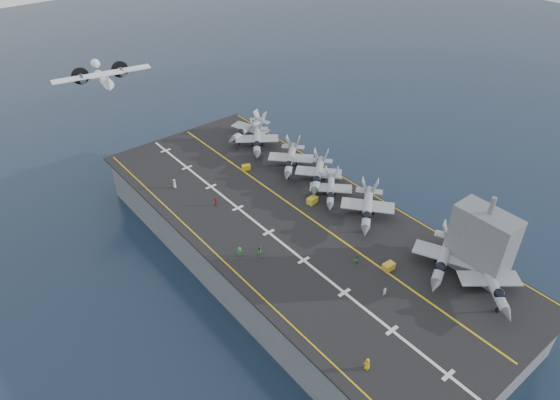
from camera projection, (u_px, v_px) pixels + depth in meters
ground at (292, 260)px, 102.61m from camera, size 500.00×500.00×0.00m
hull at (293, 242)px, 99.73m from camera, size 36.00×90.00×10.00m
flight_deck at (293, 221)px, 96.74m from camera, size 38.00×92.00×0.40m
foul_line at (305, 214)px, 98.15m from camera, size 0.35×90.00×0.02m
landing_centerline at (269, 232)px, 93.52m from camera, size 0.50×90.00×0.02m
deck_edge_port at (219, 257)px, 87.86m from camera, size 0.25×90.00×0.02m
deck_edge_stbd at (359, 187)px, 106.13m from camera, size 0.25×90.00×0.02m
island_superstructure at (483, 235)px, 80.97m from camera, size 5.00×10.00×15.00m
fighter_jet_0 at (491, 281)px, 79.43m from camera, size 16.91×17.63×5.12m
fighter_jet_1 at (444, 256)px, 83.91m from camera, size 18.87×16.29×5.52m
fighter_jet_3 at (368, 207)px, 95.62m from camera, size 18.49×17.79×5.37m
fighter_jet_4 at (331, 189)px, 101.46m from camera, size 15.36×15.31×4.52m
fighter_jet_5 at (318, 173)px, 105.87m from camera, size 17.64×17.19×5.14m
fighter_jet_6 at (291, 159)px, 110.74m from camera, size 17.82×17.71×5.23m
fighter_jet_7 at (257, 139)px, 117.99m from camera, size 17.37×18.39×5.32m
fighter_jet_8 at (248, 128)px, 122.88m from camera, size 16.79×13.77×5.02m
tow_cart_a at (389, 266)px, 85.01m from camera, size 2.12×1.45×1.23m
tow_cart_b at (312, 200)px, 101.00m from camera, size 2.36×1.72×1.30m
tow_cart_c at (246, 167)px, 111.65m from camera, size 2.14×1.79×1.10m
crew_0 at (367, 364)px, 68.42m from camera, size 0.91×1.28×2.02m
crew_2 at (260, 251)px, 87.75m from camera, size 1.19×1.41×2.00m
crew_3 at (240, 251)px, 87.78m from camera, size 1.24×1.00×1.79m
crew_4 at (216, 201)px, 100.30m from camera, size 0.94×1.18×1.71m
crew_5 at (174, 184)px, 105.36m from camera, size 1.06×1.38×2.05m
crew_6 at (385, 292)px, 79.93m from camera, size 1.15×1.03×1.60m
crew_7 at (356, 259)px, 86.08m from camera, size 1.05×0.71×1.73m
transport_plane at (103, 79)px, 118.04m from camera, size 25.23×19.52×5.36m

